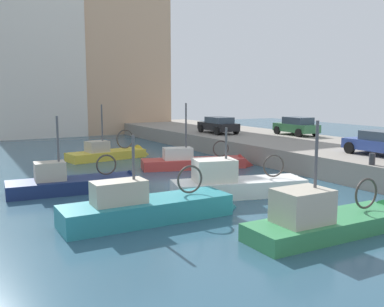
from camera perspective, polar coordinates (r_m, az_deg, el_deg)
The scene contains 14 objects.
water_surface at distance 22.17m, azimuth -2.43°, elevation -3.86°, with size 80.00×80.00×0.00m, color #2D5166.
quay_wall at distance 29.10m, azimuth 18.12°, elevation -0.19°, with size 9.00×56.00×1.20m, color gray.
fishing_boat_navy at distance 21.05m, azimuth -14.34°, elevation -4.47°, with size 6.67×2.42×4.30m.
fishing_boat_teal at distance 15.97m, azimuth -4.86°, elevation -8.22°, with size 6.99×1.99×3.89m.
fishing_boat_yellow at distance 30.64m, azimuth -10.43°, elevation -0.43°, with size 6.28×2.58×4.53m.
fishing_boat_white at distance 19.65m, azimuth 6.78°, elevation -4.98°, with size 6.89×3.32×3.83m.
fishing_boat_green at distance 15.24m, azimuth 18.23°, elevation -9.17°, with size 6.79×2.05×4.50m.
fishing_boat_red at distance 26.51m, azimuth 0.94°, elevation -1.63°, with size 7.13×3.52×4.66m.
parked_car_blue at distance 25.35m, azimuth 23.56°, elevation 1.29°, with size 2.02×3.82×1.32m.
parked_car_green at distance 35.12m, azimuth 13.51°, elevation 3.53°, with size 2.00×3.87×1.42m.
parked_car_black at distance 35.77m, azimuth 3.47°, elevation 3.77°, with size 2.12×4.00×1.34m.
mooring_bollard_north at distance 22.01m, azimuth 22.49°, elevation -0.66°, with size 0.28×0.28×0.55m, color #2D2D33.
waterfront_building_west at distance 48.59m, azimuth -19.96°, elevation 14.85°, with size 8.92×6.71×21.34m.
waterfront_building_central at distance 50.99m, azimuth -9.85°, elevation 13.77°, with size 10.79×6.68×19.41m.
Camera 1 is at (-9.92, -19.29, 4.60)m, focal length 40.78 mm.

